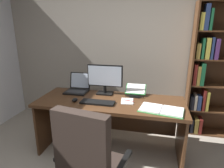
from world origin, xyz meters
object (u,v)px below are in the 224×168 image
object	(u,v)px
bookshelf	(214,73)
monitor	(105,79)
laptop	(78,88)
reading_stand_with_book	(136,90)
keyboard	(98,102)
open_binder	(161,110)
pen	(129,101)
notepad	(127,101)
desk	(112,112)
computer_mouse	(75,100)

from	to	relation	value
bookshelf	monitor	distance (m)	1.62
laptop	reading_stand_with_book	distance (m)	0.83
keyboard	open_binder	distance (m)	0.76
pen	notepad	bearing A→B (deg)	180.00
bookshelf	reading_stand_with_book	world-z (taller)	bookshelf
desk	pen	bearing A→B (deg)	-16.99
monitor	open_binder	size ratio (longest dim) A/B	0.94
reading_stand_with_book	pen	bearing A→B (deg)	-100.67
monitor	reading_stand_with_book	distance (m)	0.45
bookshelf	pen	distance (m)	1.42
laptop	open_binder	xyz separation A→B (m)	(1.17, -0.42, -0.04)
laptop	open_binder	world-z (taller)	laptop
open_binder	notepad	world-z (taller)	open_binder
laptop	open_binder	bearing A→B (deg)	-19.73
reading_stand_with_book	pen	size ratio (longest dim) A/B	1.95
monitor	keyboard	world-z (taller)	monitor
monitor	laptop	size ratio (longest dim) A/B	1.56
bookshelf	monitor	size ratio (longest dim) A/B	4.04
desk	computer_mouse	world-z (taller)	computer_mouse
laptop	keyboard	bearing A→B (deg)	-41.99
desk	keyboard	bearing A→B (deg)	-121.60
bookshelf	laptop	size ratio (longest dim) A/B	6.30
reading_stand_with_book	notepad	world-z (taller)	reading_stand_with_book
reading_stand_with_book	desk	bearing A→B (deg)	-144.05
desk	open_binder	world-z (taller)	open_binder
laptop	pen	size ratio (longest dim) A/B	2.25
desk	monitor	xyz separation A→B (m)	(-0.13, 0.15, 0.40)
keyboard	reading_stand_with_book	bearing A→B (deg)	45.02
desk	open_binder	size ratio (longest dim) A/B	3.58
monitor	notepad	world-z (taller)	monitor
bookshelf	laptop	bearing A→B (deg)	-163.70
keyboard	laptop	bearing A→B (deg)	138.01
monitor	reading_stand_with_book	size ratio (longest dim) A/B	1.80
pen	computer_mouse	bearing A→B (deg)	-168.44
computer_mouse	monitor	bearing A→B (deg)	50.42
bookshelf	notepad	bearing A→B (deg)	-145.76
keyboard	open_binder	bearing A→B (deg)	-3.76
notepad	laptop	bearing A→B (deg)	162.87
reading_stand_with_book	pen	distance (m)	0.29
open_binder	keyboard	bearing A→B (deg)	-173.44
keyboard	notepad	world-z (taller)	keyboard
desk	notepad	world-z (taller)	notepad
notepad	pen	bearing A→B (deg)	0.00
reading_stand_with_book	notepad	bearing A→B (deg)	-104.51
keyboard	reading_stand_with_book	distance (m)	0.60
desk	keyboard	xyz separation A→B (m)	(-0.13, -0.21, 0.21)
monitor	open_binder	world-z (taller)	monitor
computer_mouse	open_binder	world-z (taller)	computer_mouse
pen	reading_stand_with_book	bearing A→B (deg)	79.33
keyboard	bookshelf	bearing A→B (deg)	31.59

